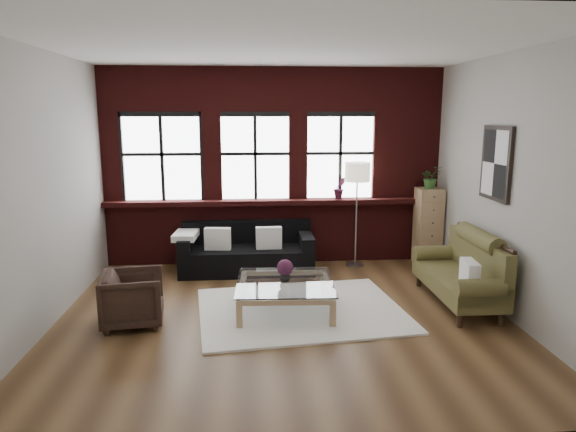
{
  "coord_description": "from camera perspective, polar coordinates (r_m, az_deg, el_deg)",
  "views": [
    {
      "loc": [
        -0.38,
        -5.97,
        2.47
      ],
      "look_at": [
        0.1,
        0.6,
        1.15
      ],
      "focal_mm": 32.0,
      "sensor_mm": 36.0,
      "label": 1
    }
  ],
  "objects": [
    {
      "name": "floor",
      "position": [
        6.47,
        -0.5,
        -11.11
      ],
      "size": [
        5.5,
        5.5,
        0.0
      ],
      "primitive_type": "plane",
      "color": "#4D321C",
      "rests_on": "ground"
    },
    {
      "name": "ceiling",
      "position": [
        6.03,
        -0.56,
        18.3
      ],
      "size": [
        5.5,
        5.5,
        0.0
      ],
      "primitive_type": "plane",
      "rotation": [
        3.14,
        0.0,
        0.0
      ],
      "color": "white",
      "rests_on": "ground"
    },
    {
      "name": "wall_back",
      "position": [
        8.52,
        -1.62,
        5.46
      ],
      "size": [
        5.5,
        0.0,
        5.5
      ],
      "primitive_type": "plane",
      "rotation": [
        1.57,
        0.0,
        0.0
      ],
      "color": "#A7A49B",
      "rests_on": "ground"
    },
    {
      "name": "wall_front",
      "position": [
        3.6,
        2.05,
        -2.65
      ],
      "size": [
        5.5,
        0.0,
        5.5
      ],
      "primitive_type": "plane",
      "rotation": [
        -1.57,
        0.0,
        0.0
      ],
      "color": "#A7A49B",
      "rests_on": "ground"
    },
    {
      "name": "wall_left",
      "position": [
        6.48,
        -25.62,
        2.5
      ],
      "size": [
        0.0,
        5.0,
        5.0
      ],
      "primitive_type": "plane",
      "rotation": [
        1.57,
        0.0,
        1.57
      ],
      "color": "#A7A49B",
      "rests_on": "ground"
    },
    {
      "name": "wall_right",
      "position": [
        6.8,
        23.32,
        3.05
      ],
      "size": [
        0.0,
        5.0,
        5.0
      ],
      "primitive_type": "plane",
      "rotation": [
        1.57,
        0.0,
        -1.57
      ],
      "color": "#A7A49B",
      "rests_on": "ground"
    },
    {
      "name": "brick_backwall",
      "position": [
        8.46,
        -1.6,
        5.42
      ],
      "size": [
        5.5,
        0.12,
        3.2
      ],
      "primitive_type": null,
      "color": "#441010",
      "rests_on": "floor"
    },
    {
      "name": "sill_ledge",
      "position": [
        8.45,
        -1.55,
        1.58
      ],
      "size": [
        5.5,
        0.3,
        0.08
      ],
      "primitive_type": "cube",
      "color": "#441010",
      "rests_on": "brick_backwall"
    },
    {
      "name": "window_left",
      "position": [
        8.57,
        -13.8,
        6.18
      ],
      "size": [
        1.38,
        0.1,
        1.5
      ],
      "primitive_type": null,
      "color": "black",
      "rests_on": "brick_backwall"
    },
    {
      "name": "window_mid",
      "position": [
        8.45,
        -3.65,
        6.42
      ],
      "size": [
        1.38,
        0.1,
        1.5
      ],
      "primitive_type": null,
      "color": "black",
      "rests_on": "brick_backwall"
    },
    {
      "name": "window_right",
      "position": [
        8.58,
        5.8,
        6.46
      ],
      "size": [
        1.38,
        0.1,
        1.5
      ],
      "primitive_type": null,
      "color": "black",
      "rests_on": "brick_backwall"
    },
    {
      "name": "wall_poster",
      "position": [
        7.02,
        22.14,
        5.44
      ],
      "size": [
        0.05,
        0.74,
        0.94
      ],
      "primitive_type": null,
      "color": "black",
      "rests_on": "wall_right"
    },
    {
      "name": "shag_rug",
      "position": [
        6.63,
        1.43,
        -10.4
      ],
      "size": [
        2.76,
        2.28,
        0.03
      ],
      "primitive_type": "cube",
      "rotation": [
        0.0,
        0.0,
        0.12
      ],
      "color": "white",
      "rests_on": "floor"
    },
    {
      "name": "dark_sofa",
      "position": [
        8.14,
        -4.6,
        -3.61
      ],
      "size": [
        2.08,
        0.84,
        0.75
      ],
      "primitive_type": null,
      "color": "black",
      "rests_on": "floor"
    },
    {
      "name": "pillow_a",
      "position": [
        8.01,
        -7.82,
        -2.52
      ],
      "size": [
        0.41,
        0.18,
        0.34
      ],
      "primitive_type": "cube",
      "rotation": [
        0.0,
        0.0,
        -0.09
      ],
      "color": "white",
      "rests_on": "dark_sofa"
    },
    {
      "name": "pillow_b",
      "position": [
        8.0,
        -2.14,
        -2.44
      ],
      "size": [
        0.4,
        0.15,
        0.34
      ],
      "primitive_type": "cube",
      "rotation": [
        0.0,
        0.0,
        0.03
      ],
      "color": "white",
      "rests_on": "dark_sofa"
    },
    {
      "name": "vintage_settee",
      "position": [
        7.08,
        18.35,
        -5.75
      ],
      "size": [
        0.77,
        1.72,
        0.92
      ],
      "primitive_type": null,
      "color": "brown",
      "rests_on": "floor"
    },
    {
      "name": "pillow_settee",
      "position": [
        6.56,
        19.51,
        -6.16
      ],
      "size": [
        0.18,
        0.39,
        0.34
      ],
      "primitive_type": "cube",
      "rotation": [
        0.0,
        0.0,
        -0.11
      ],
      "color": "white",
      "rests_on": "vintage_settee"
    },
    {
      "name": "armchair",
      "position": [
        6.41,
        -16.86,
        -8.77
      ],
      "size": [
        0.79,
        0.78,
        0.64
      ],
      "primitive_type": "imported",
      "rotation": [
        0.0,
        0.0,
        1.71
      ],
      "color": "black",
      "rests_on": "floor"
    },
    {
      "name": "coffee_table",
      "position": [
        6.57,
        -0.33,
        -8.95
      ],
      "size": [
        1.26,
        1.26,
        0.4
      ],
      "primitive_type": null,
      "rotation": [
        0.0,
        0.0,
        -0.04
      ],
      "color": "tan",
      "rests_on": "shag_rug"
    },
    {
      "name": "vase",
      "position": [
        6.48,
        -0.33,
        -6.69
      ],
      "size": [
        0.16,
        0.16,
        0.14
      ],
      "primitive_type": "imported",
      "rotation": [
        0.0,
        0.0,
        -0.14
      ],
      "color": "#B2B2B2",
      "rests_on": "coffee_table"
    },
    {
      "name": "flowers",
      "position": [
        6.45,
        -0.33,
        -5.74
      ],
      "size": [
        0.2,
        0.2,
        0.2
      ],
      "primitive_type": "sphere",
      "color": "#481834",
      "rests_on": "vase"
    },
    {
      "name": "drawer_chest",
      "position": [
        8.76,
        15.29,
        -1.16
      ],
      "size": [
        0.39,
        0.39,
        1.28
      ],
      "primitive_type": "cube",
      "color": "tan",
      "rests_on": "floor"
    },
    {
      "name": "potted_plant_top",
      "position": [
        8.62,
        15.57,
        4.17
      ],
      "size": [
        0.39,
        0.36,
        0.36
      ],
      "primitive_type": "imported",
      "rotation": [
        0.0,
        0.0,
        0.28
      ],
      "color": "#2D5923",
      "rests_on": "drawer_chest"
    },
    {
      "name": "floor_lamp",
      "position": [
        8.37,
        7.61,
        0.61
      ],
      "size": [
        0.4,
        0.4,
        1.85
      ],
      "primitive_type": null,
      "color": "#A5A5A8",
      "rests_on": "floor"
    },
    {
      "name": "sill_plant",
      "position": [
        8.5,
        5.77,
        3.12
      ],
      "size": [
        0.23,
        0.19,
        0.37
      ],
      "primitive_type": "imported",
      "rotation": [
        0.0,
        0.0,
        0.17
      ],
      "color": "#481834",
      "rests_on": "sill_ledge"
    }
  ]
}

